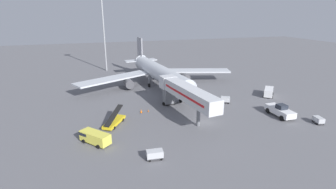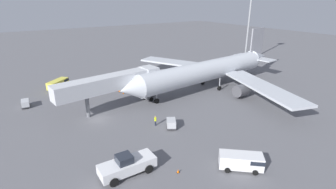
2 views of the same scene
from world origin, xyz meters
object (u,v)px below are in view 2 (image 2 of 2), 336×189
object	(u,v)px
service_van_far_center	(58,83)
safety_cone_charlie	(123,93)
belt_loader_truck	(91,85)
service_van_outer_left	(242,161)
baggage_cart_near_left	(25,103)
baggage_cart_mid_center	(171,123)
safety_cone_alpha	(178,171)
pushback_tug	(127,165)
apron_light_mast	(251,2)
airplane_at_gate	(210,70)
jet_bridge	(116,83)
safety_cone_bravo	(120,90)
ground_crew_worker_foreground	(155,120)

from	to	relation	value
service_van_far_center	safety_cone_charlie	size ratio (longest dim) A/B	10.65
belt_loader_truck	service_van_outer_left	bearing A→B (deg)	8.44
baggage_cart_near_left	baggage_cart_mid_center	distance (m)	29.53
belt_loader_truck	safety_cone_alpha	distance (m)	37.00
pushback_tug	safety_cone_alpha	world-z (taller)	pushback_tug
baggage_cart_near_left	apron_light_mast	xyz separation A→B (m)	(-1.53, 64.34, 18.06)
service_van_outer_left	apron_light_mast	bearing A→B (deg)	130.64
airplane_at_gate	belt_loader_truck	bearing A→B (deg)	-123.57
baggage_cart_mid_center	safety_cone_charlie	xyz separation A→B (m)	(-19.13, 0.03, -0.57)
safety_cone_alpha	apron_light_mast	size ratio (longest dim) A/B	0.02
jet_bridge	pushback_tug	distance (m)	20.65
safety_cone_bravo	safety_cone_charlie	world-z (taller)	safety_cone_bravo
airplane_at_gate	pushback_tug	distance (m)	34.88
belt_loader_truck	service_van_far_center	size ratio (longest dim) A/B	1.16
baggage_cart_mid_center	service_van_far_center	bearing A→B (deg)	-160.30
service_van_far_center	apron_light_mast	xyz separation A→B (m)	(6.80, 56.52, 17.69)
service_van_far_center	airplane_at_gate	bearing A→B (deg)	56.87
baggage_cart_mid_center	safety_cone_alpha	xyz separation A→B (m)	(9.94, -5.68, -0.58)
safety_cone_charlie	service_van_outer_left	bearing A→B (deg)	2.36
pushback_tug	safety_cone_bravo	bearing A→B (deg)	158.65
baggage_cart_near_left	ground_crew_worker_foreground	distance (m)	26.77
apron_light_mast	airplane_at_gate	bearing A→B (deg)	-64.83
baggage_cart_near_left	apron_light_mast	world-z (taller)	apron_light_mast
airplane_at_gate	apron_light_mast	distance (m)	33.00
safety_cone_bravo	baggage_cart_near_left	bearing A→B (deg)	-95.86
baggage_cart_near_left	airplane_at_gate	bearing A→B (deg)	73.57
ground_crew_worker_foreground	baggage_cart_near_left	bearing A→B (deg)	-139.97
service_van_far_center	belt_loader_truck	bearing A→B (deg)	58.48
service_van_far_center	safety_cone_charlie	xyz separation A→B (m)	(11.87, 11.13, -0.89)
pushback_tug	apron_light_mast	world-z (taller)	apron_light_mast
airplane_at_gate	baggage_cart_mid_center	bearing A→B (deg)	-58.07
safety_cone_charlie	safety_cone_bravo	bearing A→B (deg)	-173.10
service_van_outer_left	baggage_cart_mid_center	world-z (taller)	service_van_outer_left
service_van_outer_left	safety_cone_charlie	xyz separation A→B (m)	(-32.73, -1.35, -0.91)
ground_crew_worker_foreground	jet_bridge	bearing A→B (deg)	-166.58
belt_loader_truck	pushback_tug	bearing A→B (deg)	-10.50
baggage_cart_mid_center	airplane_at_gate	bearing A→B (deg)	121.93
airplane_at_gate	service_van_outer_left	size ratio (longest dim) A/B	8.95
service_van_far_center	safety_cone_bravo	world-z (taller)	service_van_far_center
jet_bridge	service_van_outer_left	xyz separation A→B (m)	(26.00, 5.52, -3.94)
belt_loader_truck	service_van_outer_left	distance (m)	41.09
service_van_outer_left	apron_light_mast	size ratio (longest dim) A/B	0.19
pushback_tug	apron_light_mast	size ratio (longest dim) A/B	0.25
airplane_at_gate	pushback_tug	size ratio (longest dim) A/B	6.98
pushback_tug	jet_bridge	bearing A→B (deg)	160.51
service_van_far_center	baggage_cart_near_left	xyz separation A→B (m)	(8.33, -7.81, -0.37)
belt_loader_truck	safety_cone_bravo	xyz separation A→B (m)	(6.30, 4.48, -0.38)
baggage_cart_near_left	service_van_far_center	bearing A→B (deg)	136.82
ground_crew_worker_foreground	service_van_outer_left	bearing A→B (deg)	11.05
service_van_outer_left	baggage_cart_mid_center	distance (m)	13.68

